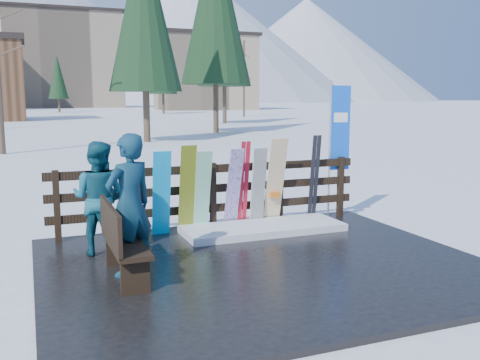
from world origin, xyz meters
name	(u,v)px	position (x,y,z in m)	size (l,w,h in m)	color
ground	(264,268)	(0.00, 0.00, 0.00)	(700.00, 700.00, 0.00)	white
deck	(264,265)	(0.00, 0.00, 0.04)	(6.00, 5.00, 0.08)	black
fence	(213,191)	(0.00, 2.20, 0.74)	(5.60, 0.10, 1.15)	black
snow_patch	(263,228)	(0.70, 1.60, 0.14)	(2.76, 1.00, 0.12)	white
bench	(120,239)	(-1.96, 0.06, 0.60)	(0.41, 1.50, 0.97)	black
snowboard_0	(161,194)	(-0.97, 1.98, 0.79)	(0.30, 0.03, 1.44)	#07A0E7
snowboard_1	(202,191)	(-0.26, 1.98, 0.78)	(0.27, 0.03, 1.43)	white
snowboard_2	(187,189)	(-0.53, 1.98, 0.83)	(0.27, 0.03, 1.53)	#C0DA1B
snowboard_3	(234,189)	(0.30, 1.98, 0.79)	(0.24, 0.03, 1.48)	white
snowboard_4	(258,187)	(0.77, 1.98, 0.78)	(0.25, 0.03, 1.42)	black
snowboard_5	(275,182)	(1.10, 1.98, 0.87)	(0.32, 0.03, 1.61)	white
ski_pair_a	(244,184)	(0.52, 2.05, 0.85)	(0.16, 0.24, 1.53)	#B31628
ski_pair_b	(314,178)	(1.93, 2.05, 0.88)	(0.17, 0.20, 1.60)	black
rental_flag	(338,133)	(2.54, 2.25, 1.69)	(0.45, 0.04, 2.60)	silver
person_front	(129,205)	(-1.81, 0.17, 1.00)	(0.67, 0.44, 1.84)	#114956
person_back	(99,198)	(-2.06, 1.30, 0.91)	(0.81, 0.63, 1.66)	#124D60
resort_buildings	(44,62)	(1.03, 115.41, 9.81)	(73.00, 87.60, 22.60)	tan
trees	(100,58)	(3.87, 46.94, 6.07)	(42.25, 68.71, 13.55)	#382B1E
mountains	(6,11)	(-10.50, 328.41, 50.20)	(520.00, 260.00, 120.00)	white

